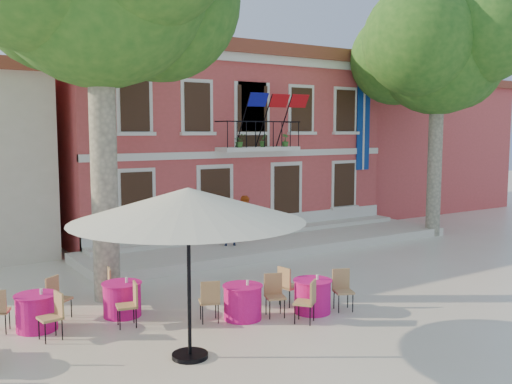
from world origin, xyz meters
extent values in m
plane|color=beige|center=(0.00, 0.00, 0.00)|extent=(90.00, 90.00, 0.00)
cube|color=#CA494B|center=(2.00, 10.00, 3.50)|extent=(13.00, 8.00, 7.00)
cube|color=brown|center=(2.00, 10.00, 7.25)|extent=(13.50, 8.50, 0.50)
cube|color=silver|center=(2.00, 6.05, 6.85)|extent=(13.30, 0.35, 0.35)
cube|color=silver|center=(2.00, 5.55, 3.50)|extent=(3.20, 0.90, 0.15)
cube|color=black|center=(2.00, 5.15, 4.50)|extent=(3.20, 0.04, 0.04)
cube|color=navy|center=(7.60, 5.94, 4.30)|extent=(0.70, 0.05, 3.60)
cube|color=#0B0E80|center=(1.10, 4.80, 5.25)|extent=(0.76, 0.27, 0.47)
cube|color=#B50C11|center=(2.00, 4.80, 5.25)|extent=(0.76, 0.29, 0.47)
cube|color=#B50C11|center=(2.90, 4.80, 5.25)|extent=(0.76, 0.27, 0.47)
imported|color=#26591E|center=(1.00, 5.25, 3.82)|extent=(0.43, 0.37, 0.48)
imported|color=#26591E|center=(2.00, 5.25, 3.82)|extent=(0.26, 0.21, 0.48)
imported|color=#26591E|center=(3.00, 5.25, 3.82)|extent=(0.27, 0.27, 0.48)
cube|color=#CA494B|center=(14.00, 11.00, 3.00)|extent=(9.00, 9.00, 6.00)
cube|color=brown|center=(14.00, 11.00, 6.20)|extent=(9.40, 9.40, 0.40)
cube|color=silver|center=(2.00, 4.40, 0.15)|extent=(14.00, 3.40, 0.30)
cylinder|color=#A59E84|center=(-5.15, 1.45, 3.35)|extent=(0.64, 0.64, 6.70)
cylinder|color=#A59E84|center=(8.62, 2.93, 3.10)|extent=(0.56, 0.56, 6.21)
sphere|color=#205219|center=(8.62, 2.93, 7.27)|extent=(4.97, 4.97, 4.97)
cylinder|color=black|center=(-5.06, -2.96, 0.04)|extent=(0.67, 0.67, 0.08)
cylinder|color=black|center=(-5.06, -2.96, 1.40)|extent=(0.07, 0.07, 2.80)
cone|color=beige|center=(-5.06, -2.96, 2.86)|extent=(4.26, 4.26, 0.62)
imported|color=black|center=(0.02, 4.30, 1.09)|extent=(0.68, 0.57, 1.59)
imported|color=#D65519|center=(0.91, 4.69, 1.10)|extent=(0.88, 0.74, 1.61)
cylinder|color=#D51484|center=(-7.11, 0.11, 0.38)|extent=(0.84, 0.84, 0.75)
cylinder|color=#D51484|center=(-7.11, 0.11, 0.76)|extent=(0.90, 0.90, 0.02)
cube|color=tan|center=(-7.00, -0.63, 0.47)|extent=(0.47, 0.47, 0.95)
cube|color=tan|center=(-6.52, 0.57, 0.47)|extent=(0.59, 0.59, 0.95)
cylinder|color=#D51484|center=(-1.51, -2.11, 0.38)|extent=(0.84, 0.84, 0.75)
cylinder|color=#D51484|center=(-1.51, -2.11, 0.76)|extent=(0.90, 0.90, 0.02)
cube|color=tan|center=(-1.61, -1.37, 0.47)|extent=(0.47, 0.47, 0.95)
cube|color=tan|center=(-2.10, -2.58, 0.47)|extent=(0.59, 0.59, 0.95)
cube|color=tan|center=(-0.81, -2.39, 0.47)|extent=(0.55, 0.55, 0.95)
cylinder|color=#D51484|center=(-5.28, 0.02, 0.38)|extent=(0.84, 0.84, 0.75)
cylinder|color=#D51484|center=(-5.28, 0.02, 0.76)|extent=(0.90, 0.90, 0.02)
cube|color=tan|center=(-5.12, 0.76, 0.47)|extent=(0.50, 0.50, 0.95)
cube|color=tan|center=(-5.44, -0.71, 0.47)|extent=(0.50, 0.50, 0.95)
cylinder|color=#D51484|center=(-3.10, -1.63, 0.38)|extent=(0.84, 0.84, 0.75)
cylinder|color=#D51484|center=(-3.10, -1.63, 0.76)|extent=(0.90, 0.90, 0.02)
cube|color=tan|center=(-3.81, -1.38, 0.47)|extent=(0.54, 0.54, 0.95)
cube|color=tan|center=(-2.39, -1.88, 0.47)|extent=(0.54, 0.54, 0.95)
camera|label=1|loc=(-9.54, -12.15, 4.19)|focal=40.00mm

